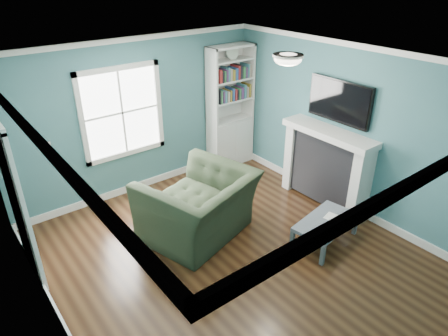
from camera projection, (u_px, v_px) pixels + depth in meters
floor at (234, 257)px, 5.47m from camera, size 5.00×5.00×0.00m
room_walls at (235, 152)px, 4.74m from camera, size 5.00×5.00×5.00m
trim at (235, 178)px, 4.90m from camera, size 4.50×5.00×2.60m
window at (122, 113)px, 6.38m from camera, size 1.40×0.06×1.50m
bookshelf at (230, 119)px, 7.62m from camera, size 0.90×0.35×2.31m
fireplace at (326, 168)px, 6.45m from camera, size 0.44×1.58×1.30m
tv at (339, 101)px, 6.02m from camera, size 0.06×1.10×0.65m
door at (16, 200)px, 4.75m from camera, size 0.12×0.98×2.17m
ceiling_fixture at (288, 58)px, 4.86m from camera, size 0.38×0.38×0.15m
light_switch at (48, 146)px, 5.84m from camera, size 0.08×0.01×0.12m
recliner at (198, 196)px, 5.64m from camera, size 1.69×1.34×1.29m
coffee_table at (326, 223)px, 5.64m from camera, size 1.05×0.69×0.36m
paper_sheet at (334, 218)px, 5.67m from camera, size 0.26×0.30×0.00m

